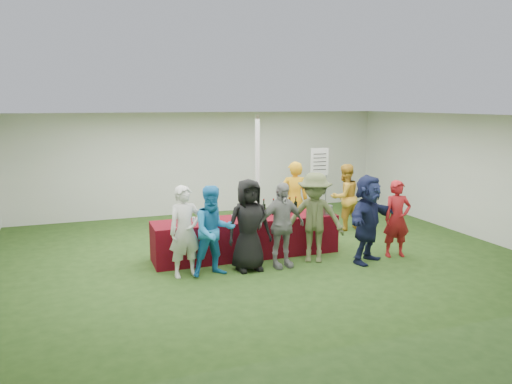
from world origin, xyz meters
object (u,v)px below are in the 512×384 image
object	(u,v)px
staff_pourer	(294,200)
customer_0	(185,232)
customer_5	(368,219)
customer_6	(397,219)
wine_list_sign	(319,167)
staff_back	(345,197)
serving_table	(246,237)
customer_1	(214,231)
customer_3	(281,225)
customer_2	(249,225)
dump_bucket	(327,210)
customer_4	(314,218)

from	to	relation	value
staff_pourer	customer_0	size ratio (longest dim) A/B	1.08
customer_5	customer_6	size ratio (longest dim) A/B	1.11
wine_list_sign	staff_back	size ratio (longest dim) A/B	1.16
staff_pourer	customer_6	bearing A→B (deg)	143.84
serving_table	wine_list_sign	bearing A→B (deg)	41.80
staff_pourer	customer_1	size ratio (longest dim) A/B	1.08
wine_list_sign	customer_3	bearing A→B (deg)	-126.08
customer_6	customer_2	bearing A→B (deg)	-174.53
customer_1	wine_list_sign	bearing A→B (deg)	37.87
customer_2	staff_pourer	bearing A→B (deg)	44.07
dump_bucket	wine_list_sign	world-z (taller)	wine_list_sign
dump_bucket	customer_6	bearing A→B (deg)	-35.48
wine_list_sign	customer_0	distance (m)	5.36
customer_1	customer_2	distance (m)	0.66
wine_list_sign	customer_5	world-z (taller)	wine_list_sign
serving_table	dump_bucket	size ratio (longest dim) A/B	15.29
dump_bucket	customer_2	xyz separation A→B (m)	(-1.84, -0.58, -0.02)
wine_list_sign	staff_pourer	size ratio (longest dim) A/B	1.06
customer_5	customer_1	bearing A→B (deg)	144.30
customer_1	dump_bucket	bearing A→B (deg)	9.97
serving_table	customer_2	xyz separation A→B (m)	(-0.22, -0.80, 0.45)
customer_0	customer_6	world-z (taller)	customer_0
serving_table	customer_5	world-z (taller)	customer_5
customer_1	staff_pourer	bearing A→B (deg)	32.98
wine_list_sign	customer_3	size ratio (longest dim) A/B	1.16
customer_2	customer_5	bearing A→B (deg)	-10.26
serving_table	customer_4	size ratio (longest dim) A/B	2.14
customer_0	customer_6	size ratio (longest dim) A/B	1.06
dump_bucket	customer_5	world-z (taller)	customer_5
customer_5	staff_back	bearing A→B (deg)	39.55
wine_list_sign	customer_4	xyz separation A→B (m)	(-1.77, -3.31, -0.47)
staff_pourer	customer_4	size ratio (longest dim) A/B	1.01
customer_3	customer_2	bearing A→B (deg)	170.16
staff_pourer	customer_3	size ratio (longest dim) A/B	1.09
wine_list_sign	staff_pourer	bearing A→B (deg)	-131.04
customer_1	customer_4	xyz separation A→B (m)	(1.95, 0.11, 0.06)
dump_bucket	staff_back	world-z (taller)	staff_back
serving_table	customer_1	bearing A→B (deg)	-135.27
customer_1	customer_2	size ratio (longest dim) A/B	0.96
staff_back	staff_pourer	bearing A→B (deg)	2.14
customer_0	customer_5	xyz separation A→B (m)	(3.34, -0.37, 0.04)
serving_table	customer_5	size ratio (longest dim) A/B	2.18
staff_back	customer_2	bearing A→B (deg)	24.10
customer_3	customer_5	size ratio (longest dim) A/B	0.94
serving_table	customer_0	distance (m)	1.59
staff_pourer	customer_4	distance (m)	1.69
customer_1	customer_2	xyz separation A→B (m)	(0.66, 0.07, 0.04)
wine_list_sign	customer_3	distance (m)	4.23
customer_3	customer_5	xyz separation A→B (m)	(1.62, -0.28, 0.05)
staff_back	customer_6	size ratio (longest dim) A/B	1.04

